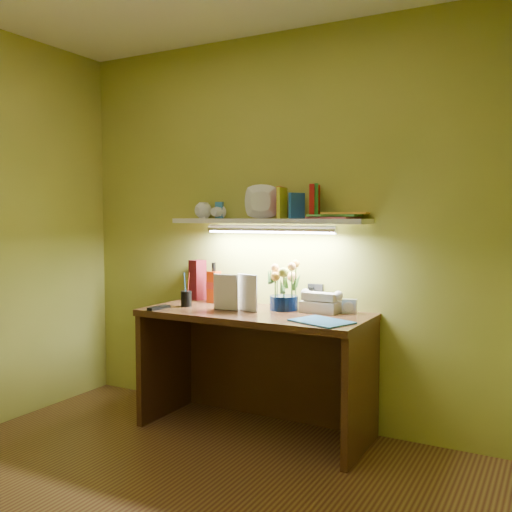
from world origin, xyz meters
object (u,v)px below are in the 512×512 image
at_px(desk_clock, 350,306).
at_px(desk, 255,372).
at_px(flower_bouquet, 284,285).
at_px(whisky_bottle, 214,283).
at_px(telephone, 322,301).

bearing_deg(desk_clock, desk, -168.33).
height_order(desk, desk_clock, desk_clock).
relative_size(flower_bouquet, whisky_bottle, 1.15).
bearing_deg(flower_bouquet, telephone, 8.42).
xyz_separation_m(telephone, desk_clock, (0.17, 0.04, -0.03)).
relative_size(telephone, desk_clock, 2.65).
height_order(desk, flower_bouquet, flower_bouquet).
distance_m(desk_clock, whisky_bottle, 0.95).
bearing_deg(desk, flower_bouquet, 47.51).
xyz_separation_m(desk, whisky_bottle, (-0.42, 0.19, 0.51)).
relative_size(desk, desk_clock, 16.39).
distance_m(telephone, desk_clock, 0.17).
relative_size(flower_bouquet, telephone, 1.37).
bearing_deg(telephone, whisky_bottle, -179.69).
xyz_separation_m(telephone, whisky_bottle, (-0.78, 0.02, 0.07)).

